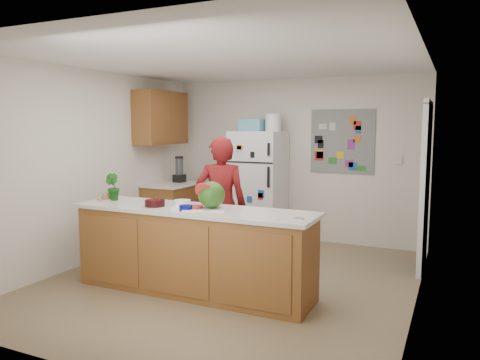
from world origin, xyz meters
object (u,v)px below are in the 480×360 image
at_px(watermelon, 212,195).
at_px(cherry_bowl, 155,203).
at_px(person, 221,206).
at_px(refrigerator, 258,187).

distance_m(watermelon, cherry_bowl, 0.66).
relative_size(watermelon, cherry_bowl, 1.32).
relative_size(person, watermelon, 5.93).
relative_size(person, cherry_bowl, 7.80).
xyz_separation_m(watermelon, cherry_bowl, (-0.64, -0.11, -0.12)).
relative_size(refrigerator, cherry_bowl, 7.97).
distance_m(refrigerator, watermelon, 2.42).
bearing_deg(person, watermelon, 89.40).
bearing_deg(refrigerator, watermelon, -78.82).
height_order(refrigerator, cherry_bowl, refrigerator).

